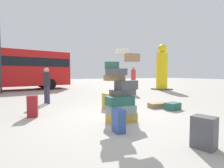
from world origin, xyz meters
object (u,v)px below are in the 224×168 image
Objects in this scene: suitcase_teal_left_side at (173,106)px; parked_bus at (1,67)px; suitcase_charcoal_upright_blue at (204,132)px; person_tourist_with_camera at (133,78)px; suitcase_tan_foreground_near at (120,102)px; suitcase_tower at (121,95)px; suitcase_brown_foreground_far at (158,105)px; person_bearded_onlooker at (47,82)px; suitcase_tan_behind_tower at (107,101)px; suitcase_navy_white_trunk at (119,121)px; yellow_dummy_statue at (162,70)px; suitcase_maroon_right_side at (33,106)px.

parked_bus is (-6.82, 10.81, 1.71)m from suitcase_teal_left_side.
person_tourist_with_camera is at bearing 48.78° from suitcase_charcoal_upright_blue.
person_tourist_with_camera reaches higher than suitcase_teal_left_side.
suitcase_tan_foreground_near is 1.49× the size of suitcase_teal_left_side.
suitcase_teal_left_side is 12.90m from parked_bus.
suitcase_tower reaches higher than suitcase_brown_foreground_far.
parked_bus is at bearing -79.74° from person_tourist_with_camera.
person_tourist_with_camera is at bearing 77.14° from person_bearded_onlooker.
suitcase_tan_foreground_near is 1.00m from suitcase_tan_behind_tower.
suitcase_tan_behind_tower is at bearing 70.15° from suitcase_navy_white_trunk.
suitcase_charcoal_upright_blue is at bearing -75.28° from suitcase_tower.
suitcase_tan_foreground_near is at bearing 15.59° from suitcase_tan_behind_tower.
parked_bus is (-4.39, 11.43, 1.10)m from suitcase_tower.
suitcase_brown_foreground_far is at bearing 32.98° from suitcase_navy_white_trunk.
yellow_dummy_statue is at bearing 160.71° from person_tourist_with_camera.
person_bearded_onlooker is 0.15× the size of parked_bus.
suitcase_teal_left_side is at bearing -38.77° from suitcase_tan_foreground_near.
person_bearded_onlooker is 5.58m from person_tourist_with_camera.
suitcase_tower reaches higher than suitcase_charcoal_upright_blue.
suitcase_brown_foreground_far is 8.14m from yellow_dummy_statue.
suitcase_navy_white_trunk reaches higher than suitcase_teal_left_side.
suitcase_tower is 2.58m from suitcase_teal_left_side.
yellow_dummy_statue is 0.36× the size of parked_bus.
suitcase_brown_foreground_far is at bearing 27.09° from person_tourist_with_camera.
person_bearded_onlooker is 9.70m from yellow_dummy_statue.
yellow_dummy_statue reaches higher than suitcase_brown_foreground_far.
parked_bus is at bearing 99.53° from suitcase_tan_behind_tower.
yellow_dummy_statue is at bearing 40.46° from suitcase_teal_left_side.
yellow_dummy_statue reaches higher than person_bearded_onlooker.
yellow_dummy_statue is 12.61m from parked_bus.
parked_bus is (-11.86, 4.28, 0.19)m from yellow_dummy_statue.
yellow_dummy_statue is (9.11, 3.25, 0.71)m from person_bearded_onlooker.
suitcase_teal_left_side reaches higher than suitcase_brown_foreground_far.
suitcase_charcoal_upright_blue is at bearing -84.10° from suitcase_tan_foreground_near.
suitcase_tan_behind_tower is 1.13× the size of suitcase_navy_white_trunk.
suitcase_charcoal_upright_blue is at bearing -102.95° from suitcase_tan_behind_tower.
person_bearded_onlooker is at bearing 148.80° from suitcase_brown_foreground_far.
yellow_dummy_statue is (9.67, 5.59, 1.32)m from suitcase_maroon_right_side.
suitcase_tower reaches higher than suitcase_teal_left_side.
person_bearded_onlooker is (-1.64, 3.91, 0.20)m from suitcase_tower.
suitcase_navy_white_trunk is (-1.60, -3.04, 0.13)m from suitcase_tan_foreground_near.
suitcase_tan_behind_tower reaches higher than suitcase_tan_foreground_near.
suitcase_tower is 3.74× the size of suitcase_teal_left_side.
suitcase_charcoal_upright_blue is at bearing -136.53° from suitcase_teal_left_side.
suitcase_teal_left_side is at bearing -127.66° from yellow_dummy_statue.
suitcase_tan_foreground_near is at bearing 63.69° from suitcase_charcoal_upright_blue.
suitcase_teal_left_side is 4.73m from suitcase_maroon_right_side.
suitcase_tower reaches higher than person_bearded_onlooker.
suitcase_navy_white_trunk is 4.87m from person_bearded_onlooker.
suitcase_tower reaches higher than suitcase_navy_white_trunk.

